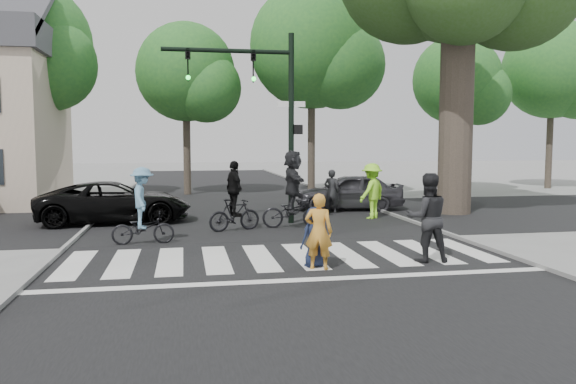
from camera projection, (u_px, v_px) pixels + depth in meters
name	position (u px, v px, depth m)	size (l,w,h in m)	color
ground	(291.00, 267.00, 11.78)	(120.00, 120.00, 0.00)	gray
road_stem	(259.00, 230.00, 16.67)	(10.00, 70.00, 0.01)	black
road_cross	(248.00, 216.00, 19.61)	(70.00, 10.00, 0.01)	black
curb_left	(81.00, 233.00, 15.74)	(0.10, 70.00, 0.10)	gray
curb_right	(419.00, 224.00, 17.59)	(0.10, 70.00, 0.10)	gray
crosswalk	(285.00, 260.00, 12.42)	(10.00, 3.85, 0.01)	silver
traffic_signal	(265.00, 100.00, 17.56)	(4.45, 0.29, 6.00)	black
bg_tree_1	(31.00, 50.00, 24.74)	(6.09, 5.80, 9.80)	brown
bg_tree_2	(191.00, 76.00, 27.21)	(5.04, 4.80, 8.40)	brown
bg_tree_3	(319.00, 51.00, 26.89)	(6.30, 6.00, 10.20)	brown
bg_tree_4	(462.00, 84.00, 29.29)	(4.83, 4.60, 8.15)	brown
bg_tree_5	(559.00, 73.00, 30.89)	(5.67, 5.40, 9.30)	brown
pedestrian_woman	(319.00, 232.00, 11.44)	(0.57, 0.38, 1.57)	gold
pedestrian_child	(315.00, 237.00, 11.67)	(0.62, 0.40, 1.27)	#161E39
pedestrian_adult	(427.00, 218.00, 12.18)	(0.94, 0.73, 1.94)	black
cyclist_left	(143.00, 211.00, 14.27)	(1.58, 1.04, 1.98)	black
cyclist_mid	(234.00, 202.00, 16.39)	(1.64, 1.03, 2.06)	black
cyclist_right	(293.00, 193.00, 16.97)	(1.92, 1.79, 2.36)	black
car_suv	(115.00, 202.00, 18.07)	(2.23, 4.83, 1.34)	black
car_grey	(349.00, 192.00, 21.51)	(1.65, 4.10, 1.40)	#37373C
bystander_hivis	(372.00, 191.00, 19.05)	(1.22, 0.70, 1.89)	#9CFC2D
bystander_dark	(332.00, 191.00, 20.53)	(0.59, 0.38, 1.61)	black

